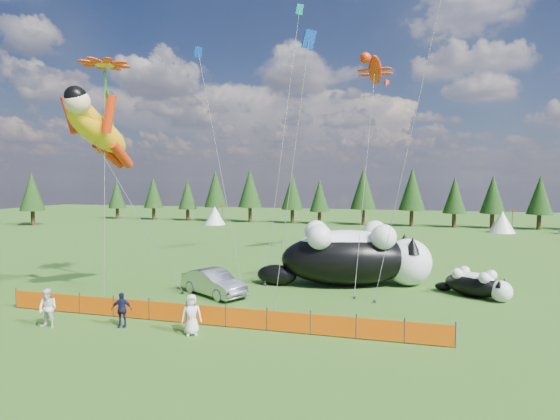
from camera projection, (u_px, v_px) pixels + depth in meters
name	position (u px, v px, depth m)	size (l,w,h in m)	color
ground	(229.00, 307.00, 23.46)	(160.00, 160.00, 0.00)	#153C0A
safety_fence	(206.00, 315.00, 20.53)	(22.06, 0.06, 1.10)	#262626
tree_line	(337.00, 198.00, 66.59)	(90.00, 4.00, 8.00)	black
festival_tents	(413.00, 220.00, 59.15)	(50.00, 3.20, 2.80)	white
cat_large	(354.00, 255.00, 28.33)	(11.22, 5.98, 4.11)	black
cat_small	(477.00, 284.00, 25.47)	(4.03, 3.17, 1.63)	black
car	(214.00, 283.00, 25.90)	(1.60, 4.59, 1.51)	#AEAEB2
spectator_b	(48.00, 309.00, 20.12)	(0.89, 0.53, 1.84)	white
spectator_c	(122.00, 310.00, 20.29)	(0.96, 0.49, 1.64)	#131636
spectator_e	(192.00, 315.00, 19.27)	(0.88, 0.57, 1.81)	white
superhero_kite	(98.00, 131.00, 23.46)	(5.87, 5.78, 12.21)	#EEAA0C
gecko_kite	(375.00, 71.00, 34.82)	(2.85, 14.23, 19.12)	red
flower_kite	(105.00, 67.00, 24.74)	(3.71, 4.89, 13.69)	red
diamond_kite_a	(201.00, 68.00, 27.49)	(4.48, 3.18, 15.83)	blue
diamond_kite_c	(308.00, 50.00, 19.74)	(1.98, 1.67, 14.01)	blue
diamond_kite_d	(298.00, 25.00, 32.42)	(1.38, 6.80, 20.71)	#0DA6A5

